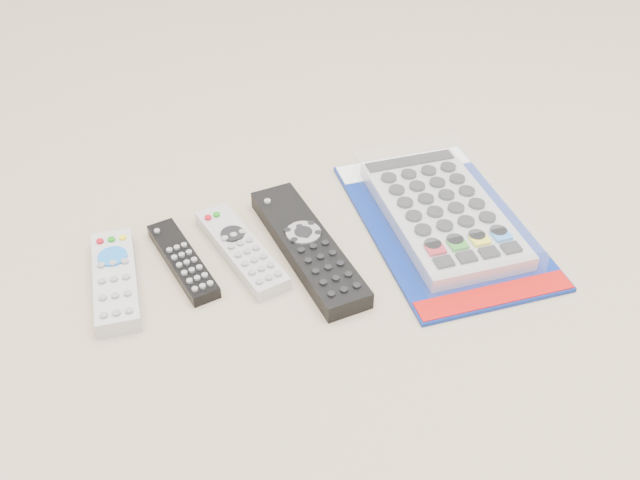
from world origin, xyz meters
name	(u,v)px	position (x,y,z in m)	size (l,w,h in m)	color
remote_small_grey	(115,280)	(-0.23, 0.07, 0.01)	(0.08, 0.17, 0.03)	#ADADB0
remote_slim_black	(183,261)	(-0.15, 0.07, 0.01)	(0.05, 0.16, 0.02)	black
remote_silver_dvd	(241,249)	(-0.07, 0.06, 0.01)	(0.07, 0.18, 0.02)	#B9BABE
remote_large_black	(308,246)	(0.00, 0.03, 0.01)	(0.06, 0.24, 0.03)	black
jumbo_remote_packaged	(442,211)	(0.19, 0.01, 0.02)	(0.24, 0.35, 0.04)	navy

